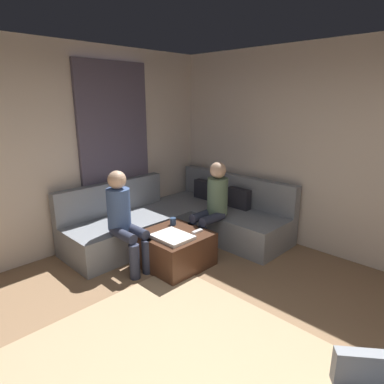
# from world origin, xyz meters

# --- Properties ---
(wall_back) EXTENTS (6.00, 0.12, 2.70)m
(wall_back) POSITION_xyz_m (0.00, 2.94, 1.35)
(wall_back) COLOR beige
(wall_back) RESTS_ON ground_plane
(wall_left) EXTENTS (0.12, 6.00, 2.70)m
(wall_left) POSITION_xyz_m (-2.94, 0.00, 1.35)
(wall_left) COLOR beige
(wall_left) RESTS_ON ground_plane
(curtain_panel) EXTENTS (0.06, 1.10, 2.50)m
(curtain_panel) POSITION_xyz_m (-2.84, 1.30, 1.25)
(curtain_panel) COLOR #595166
(curtain_panel) RESTS_ON ground_plane
(area_rug) EXTENTS (2.60, 2.20, 0.01)m
(area_rug) POSITION_xyz_m (-0.20, 0.10, 0.01)
(area_rug) COLOR tan
(area_rug) RESTS_ON ground_plane
(sectional_couch) EXTENTS (2.10, 2.55, 0.87)m
(sectional_couch) POSITION_xyz_m (-2.08, 1.88, 0.28)
(sectional_couch) COLOR gray
(sectional_couch) RESTS_ON ground_plane
(ottoman) EXTENTS (0.76, 0.76, 0.42)m
(ottoman) POSITION_xyz_m (-1.55, 1.24, 0.21)
(ottoman) COLOR #4C2D1E
(ottoman) RESTS_ON ground_plane
(folded_blanket) EXTENTS (0.44, 0.36, 0.04)m
(folded_blanket) POSITION_xyz_m (-1.45, 1.12, 0.44)
(folded_blanket) COLOR white
(folded_blanket) RESTS_ON ottoman
(coffee_mug) EXTENTS (0.08, 0.08, 0.10)m
(coffee_mug) POSITION_xyz_m (-1.77, 1.42, 0.47)
(coffee_mug) COLOR #334C72
(coffee_mug) RESTS_ON ottoman
(game_remote) EXTENTS (0.05, 0.15, 0.02)m
(game_remote) POSITION_xyz_m (-1.37, 1.46, 0.43)
(game_remote) COLOR white
(game_remote) RESTS_ON ottoman
(person_on_couch_back) EXTENTS (0.30, 0.60, 1.20)m
(person_on_couch_back) POSITION_xyz_m (-1.54, 1.93, 0.66)
(person_on_couch_back) COLOR #2D3347
(person_on_couch_back) RESTS_ON ground_plane
(person_on_couch_side) EXTENTS (0.60, 0.30, 1.20)m
(person_on_couch_side) POSITION_xyz_m (-1.93, 0.78, 0.66)
(person_on_couch_side) COLOR #2D3347
(person_on_couch_side) RESTS_ON ground_plane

